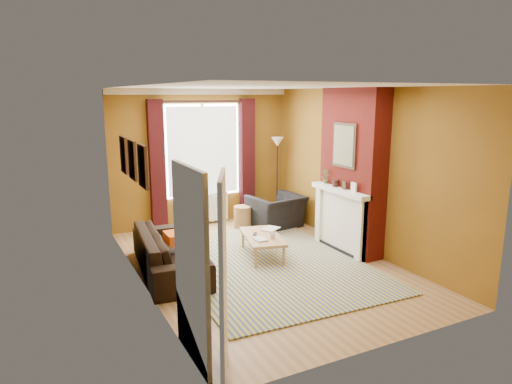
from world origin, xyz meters
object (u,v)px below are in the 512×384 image
floor_lamp (277,155)px  wicker_stool (243,217)px  coffee_table (262,238)px  armchair (276,211)px  sofa (170,252)px

floor_lamp → wicker_stool: bearing=-162.6°
wicker_stool → coffee_table: bearing=-104.1°
armchair → floor_lamp: 1.26m
coffee_table → wicker_stool: bearing=89.5°
wicker_stool → floor_lamp: floor_lamp is taller
armchair → wicker_stool: size_ratio=2.24×
coffee_table → armchair: bearing=67.0°
floor_lamp → sofa: bearing=-146.9°
sofa → floor_lamp: (2.97, 1.94, 1.10)m
sofa → armchair: (2.65, 1.38, 0.01)m
sofa → wicker_stool: (2.00, 1.64, -0.09)m
coffee_table → floor_lamp: bearing=68.7°
armchair → wicker_stool: armchair is taller
sofa → coffee_table: (1.57, -0.06, 0.02)m
armchair → sofa: bearing=18.6°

